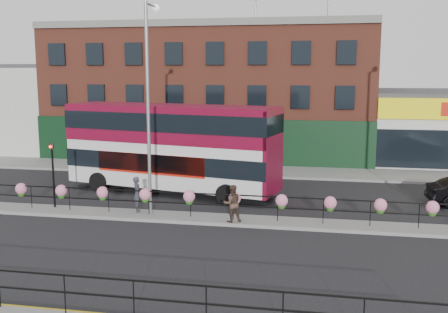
% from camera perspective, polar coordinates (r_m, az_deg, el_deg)
% --- Properties ---
extents(ground, '(120.00, 120.00, 0.00)m').
position_cam_1_polar(ground, '(24.16, -1.33, -7.00)').
color(ground, black).
rests_on(ground, ground).
extents(north_pavement, '(60.00, 4.00, 0.15)m').
position_cam_1_polar(north_pavement, '(35.65, 2.68, -1.55)').
color(north_pavement, gray).
rests_on(north_pavement, ground).
extents(median, '(60.00, 1.60, 0.15)m').
position_cam_1_polar(median, '(24.14, -1.33, -6.83)').
color(median, gray).
rests_on(median, ground).
extents(brick_building, '(25.00, 12.21, 10.30)m').
position_cam_1_polar(brick_building, '(43.58, -1.04, 7.12)').
color(brick_building, brown).
rests_on(brick_building, ground).
extents(median_railing, '(30.04, 0.56, 1.23)m').
position_cam_1_polar(median_railing, '(23.89, -1.34, -4.59)').
color(median_railing, black).
rests_on(median_railing, median).
extents(south_railing, '(20.04, 0.05, 1.12)m').
position_cam_1_polar(south_railing, '(15.46, -16.98, -13.23)').
color(south_railing, black).
rests_on(south_railing, south_pavement).
extents(double_decker_bus, '(12.50, 5.41, 4.93)m').
position_cam_1_polar(double_decker_bus, '(29.20, -5.75, 1.87)').
color(double_decker_bus, silver).
rests_on(double_decker_bus, ground).
extents(pedestrian_a, '(0.91, 0.85, 1.71)m').
position_cam_1_polar(pedestrian_a, '(25.19, -9.41, -4.08)').
color(pedestrian_a, '#31313B').
rests_on(pedestrian_a, median).
extents(pedestrian_b, '(1.28, 1.23, 1.68)m').
position_cam_1_polar(pedestrian_b, '(23.23, 0.90, -5.13)').
color(pedestrian_b, '#433126').
rests_on(pedestrian_b, median).
extents(lamp_column_west, '(0.35, 1.71, 9.72)m').
position_cam_1_polar(lamp_column_west, '(24.43, -8.11, 7.18)').
color(lamp_column_west, gray).
rests_on(lamp_column_west, median).
extents(traffic_light_median, '(0.15, 0.28, 3.65)m').
position_cam_1_polar(traffic_light_median, '(26.76, -18.17, -0.44)').
color(traffic_light_median, black).
rests_on(traffic_light_median, median).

